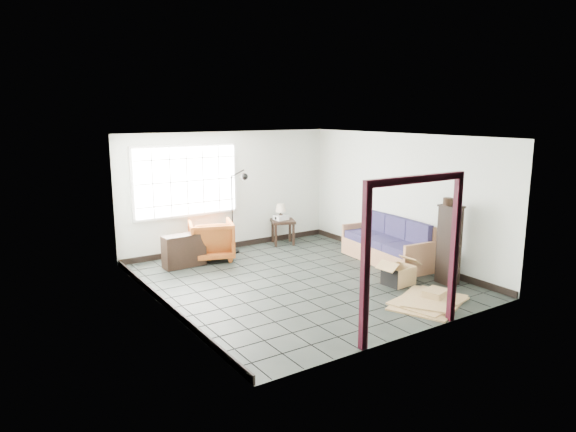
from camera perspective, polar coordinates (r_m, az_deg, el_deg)
ground at (r=9.40m, az=1.22°, el=-7.20°), size 5.50×5.50×0.00m
room_shell at (r=9.02m, az=1.16°, el=3.00°), size 5.02×5.52×2.61m
window_panel at (r=10.91m, az=-11.24°, el=3.84°), size 2.32×0.08×1.52m
doorway_trim at (r=7.04m, az=13.82°, el=-2.24°), size 1.80×0.08×2.20m
futon_sofa at (r=10.66m, az=11.14°, el=-3.28°), size 0.99×2.15×0.92m
armchair at (r=10.74m, az=-8.55°, el=-2.44°), size 1.09×1.06×0.90m
side_table at (r=11.84m, az=-0.57°, el=-0.92°), size 0.67×0.67×0.57m
table_lamp at (r=11.81m, az=-0.82°, el=0.82°), size 0.26×0.26×0.37m
projector at (r=11.84m, az=-0.79°, el=-0.15°), size 0.33×0.27×0.11m
floor_lamp at (r=11.09m, az=-5.54°, el=0.82°), size 0.48×0.41×1.81m
console_shelf at (r=10.36m, az=-11.49°, el=-3.78°), size 0.84×0.36×0.64m
tall_shelf at (r=9.51m, az=17.46°, el=-2.98°), size 0.33×0.41×1.42m
pot at (r=9.33m, az=17.36°, el=1.53°), size 0.19×0.19×0.13m
open_box at (r=9.38m, az=12.17°, el=-6.43°), size 0.84×0.46×0.46m
cardboard_pile at (r=8.64m, az=15.42°, el=-8.98°), size 1.57×1.37×0.19m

